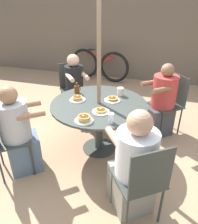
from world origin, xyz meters
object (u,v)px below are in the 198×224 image
object	(u,v)px
patio_chair_east	(72,86)
drinking_glass_a	(111,118)
diner_north	(161,104)
coffee_cup	(120,92)
syrup_bottle	(77,89)
diner_east	(75,90)
diner_west	(133,168)
pancake_plate_c	(77,99)
patio_table	(99,111)
bicycle	(99,65)
pancake_plate_b	(101,111)
patio_chair_west	(143,179)
pancake_plate_a	(112,99)
diner_south	(19,134)
patio_chair_north	(171,100)
pancake_plate_d	(84,119)
patio_chair_south	(3,136)

from	to	relation	value
patio_chair_east	drinking_glass_a	distance (m)	1.74
diner_north	coffee_cup	world-z (taller)	diner_north
syrup_bottle	diner_east	bearing A→B (deg)	115.89
diner_east	syrup_bottle	distance (m)	0.68
diner_north	syrup_bottle	bearing A→B (deg)	69.89
diner_west	pancake_plate_c	xyz separation A→B (m)	(-0.91, 0.85, 0.24)
patio_table	diner_west	size ratio (longest dim) A/B	1.10
bicycle	pancake_plate_b	bearing A→B (deg)	-64.86
patio_table	diner_west	bearing A→B (deg)	-54.65
diner_east	patio_chair_west	bearing A→B (deg)	87.36
diner_east	pancake_plate_a	world-z (taller)	diner_east
diner_south	patio_chair_north	bearing A→B (deg)	90.26
pancake_plate_d	diner_north	bearing A→B (deg)	54.94
patio_chair_south	pancake_plate_d	size ratio (longest dim) A/B	4.36
patio_chair_east	diner_east	world-z (taller)	diner_east
patio_chair_east	diner_west	bearing A→B (deg)	87.73
pancake_plate_b	diner_north	bearing A→B (deg)	52.38
patio_table	patio_chair_south	distance (m)	1.22
diner_east	drinking_glass_a	size ratio (longest dim) A/B	9.80
bicycle	pancake_plate_d	bearing A→B (deg)	-68.09
diner_north	pancake_plate_b	world-z (taller)	diner_north
patio_chair_north	diner_south	size ratio (longest dim) A/B	0.82
diner_north	diner_west	xyz separation A→B (m)	(-0.19, -1.52, 0.01)
patio_chair_south	pancake_plate_b	bearing A→B (deg)	78.26
diner_north	diner_south	distance (m)	2.08
patio_table	bicycle	size ratio (longest dim) A/B	0.79
diner_north	bicycle	distance (m)	2.69
diner_east	diner_south	bearing A→B (deg)	44.95
diner_east	diner_west	xyz separation A→B (m)	(1.28, -1.65, -0.01)
diner_north	bicycle	xyz separation A→B (m)	(-1.64, 2.14, -0.12)
pancake_plate_c	coffee_cup	size ratio (longest dim) A/B	1.89
patio_chair_north	diner_west	world-z (taller)	diner_west
patio_chair_east	coffee_cup	distance (m)	1.19
pancake_plate_c	pancake_plate_d	bearing A→B (deg)	-60.51
diner_south	coffee_cup	world-z (taller)	diner_south
diner_west	diner_north	bearing A→B (deg)	47.56
patio_table	coffee_cup	distance (m)	0.43
patio_chair_south	pancake_plate_d	bearing A→B (deg)	67.80
patio_table	patio_chair_east	bearing A→B (deg)	130.27
pancake_plate_b	drinking_glass_a	distance (m)	0.28
patio_chair_east	patio_chair_south	xyz separation A→B (m)	(-0.15, -1.71, 0.00)
pancake_plate_a	coffee_cup	distance (m)	0.21
syrup_bottle	bicycle	size ratio (longest dim) A/B	0.10
patio_chair_north	diner_west	distance (m)	1.67
diner_north	bicycle	size ratio (longest dim) A/B	0.71
patio_chair_north	patio_chair_west	world-z (taller)	same
patio_table	patio_chair_south	bearing A→B (deg)	-139.98
patio_chair_west	diner_east	bearing A→B (deg)	92.27
patio_chair_west	bicycle	bearing A→B (deg)	76.79
pancake_plate_b	coffee_cup	distance (m)	0.57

